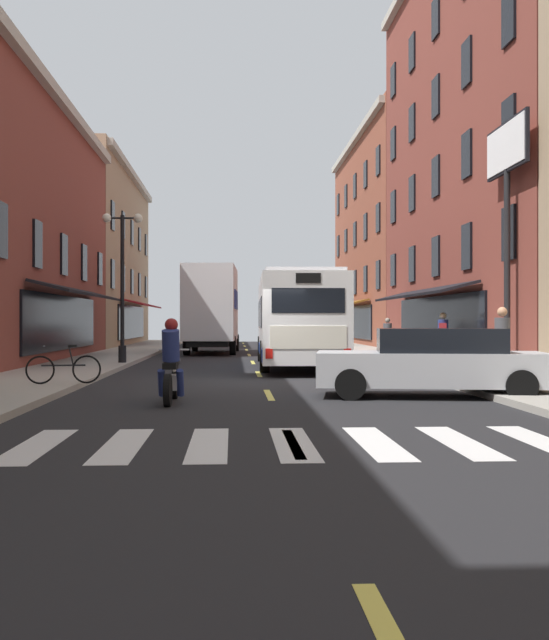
{
  "coord_description": "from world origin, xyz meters",
  "views": [
    {
      "loc": [
        -0.79,
        -19.84,
        1.6
      ],
      "look_at": [
        0.54,
        3.95,
        1.64
      ],
      "focal_mm": 42.41,
      "sensor_mm": 36.0,
      "label": 1
    }
  ],
  "objects_px": {
    "motorcycle_rider": "(171,367)",
    "pedestrian_mid": "(388,337)",
    "pedestrian_near": "(443,336)",
    "transit_bus": "(296,320)",
    "sedan_near": "(433,362)",
    "sedan_mid": "(213,335)",
    "billboard_sign": "(507,180)",
    "box_truck": "(212,310)",
    "bicycle_near": "(64,368)",
    "pedestrian_far": "(502,343)",
    "street_lamp_twin": "(122,280)"
  },
  "relations": [
    {
      "from": "box_truck",
      "to": "transit_bus",
      "type": "bearing_deg",
      "value": -73.51
    },
    {
      "from": "sedan_near",
      "to": "pedestrian_near",
      "type": "distance_m",
      "value": 10.79
    },
    {
      "from": "pedestrian_near",
      "to": "transit_bus",
      "type": "bearing_deg",
      "value": -167.98
    },
    {
      "from": "pedestrian_far",
      "to": "street_lamp_twin",
      "type": "height_order",
      "value": "street_lamp_twin"
    },
    {
      "from": "sedan_mid",
      "to": "pedestrian_far",
      "type": "distance_m",
      "value": 32.74
    },
    {
      "from": "transit_bus",
      "to": "pedestrian_mid",
      "type": "relative_size",
      "value": 6.97
    },
    {
      "from": "sedan_near",
      "to": "pedestrian_far",
      "type": "height_order",
      "value": "pedestrian_far"
    },
    {
      "from": "pedestrian_mid",
      "to": "pedestrian_near",
      "type": "bearing_deg",
      "value": -130.44
    },
    {
      "from": "box_truck",
      "to": "motorcycle_rider",
      "type": "relative_size",
      "value": 3.75
    },
    {
      "from": "transit_bus",
      "to": "motorcycle_rider",
      "type": "xyz_separation_m",
      "value": [
        -3.45,
        -11.73,
        -0.96
      ]
    },
    {
      "from": "transit_bus",
      "to": "sedan_near",
      "type": "relative_size",
      "value": 2.25
    },
    {
      "from": "transit_bus",
      "to": "bicycle_near",
      "type": "bearing_deg",
      "value": -125.34
    },
    {
      "from": "pedestrian_mid",
      "to": "street_lamp_twin",
      "type": "bearing_deg",
      "value": 153.02
    },
    {
      "from": "bicycle_near",
      "to": "pedestrian_mid",
      "type": "height_order",
      "value": "pedestrian_mid"
    },
    {
      "from": "pedestrian_near",
      "to": "street_lamp_twin",
      "type": "distance_m",
      "value": 11.48
    },
    {
      "from": "sedan_near",
      "to": "pedestrian_far",
      "type": "distance_m",
      "value": 3.03
    },
    {
      "from": "billboard_sign",
      "to": "street_lamp_twin",
      "type": "bearing_deg",
      "value": 153.53
    },
    {
      "from": "transit_bus",
      "to": "box_truck",
      "type": "distance_m",
      "value": 11.51
    },
    {
      "from": "sedan_near",
      "to": "street_lamp_twin",
      "type": "bearing_deg",
      "value": 125.83
    },
    {
      "from": "motorcycle_rider",
      "to": "pedestrian_near",
      "type": "relative_size",
      "value": 1.17
    },
    {
      "from": "pedestrian_near",
      "to": "bicycle_near",
      "type": "bearing_deg",
      "value": -126.04
    },
    {
      "from": "sedan_mid",
      "to": "pedestrian_mid",
      "type": "xyz_separation_m",
      "value": [
        7.76,
        -18.22,
        0.26
      ]
    },
    {
      "from": "transit_bus",
      "to": "street_lamp_twin",
      "type": "xyz_separation_m",
      "value": [
        -6.15,
        0.4,
        1.4
      ]
    },
    {
      "from": "billboard_sign",
      "to": "motorcycle_rider",
      "type": "bearing_deg",
      "value": -145.19
    },
    {
      "from": "pedestrian_far",
      "to": "pedestrian_near",
      "type": "bearing_deg",
      "value": 93.91
    },
    {
      "from": "sedan_mid",
      "to": "motorcycle_rider",
      "type": "bearing_deg",
      "value": -89.9
    },
    {
      "from": "motorcycle_rider",
      "to": "pedestrian_mid",
      "type": "bearing_deg",
      "value": 64.96
    },
    {
      "from": "transit_bus",
      "to": "street_lamp_twin",
      "type": "distance_m",
      "value": 6.32
    },
    {
      "from": "sedan_near",
      "to": "pedestrian_near",
      "type": "xyz_separation_m",
      "value": [
        3.14,
        10.31,
        0.35
      ]
    },
    {
      "from": "pedestrian_mid",
      "to": "bicycle_near",
      "type": "bearing_deg",
      "value": -177.46
    },
    {
      "from": "billboard_sign",
      "to": "box_truck",
      "type": "bearing_deg",
      "value": 118.26
    },
    {
      "from": "transit_bus",
      "to": "pedestrian_mid",
      "type": "xyz_separation_m",
      "value": [
        4.25,
        4.76,
        -0.7
      ]
    },
    {
      "from": "motorcycle_rider",
      "to": "box_truck",
      "type": "bearing_deg",
      "value": 89.54
    },
    {
      "from": "billboard_sign",
      "to": "sedan_near",
      "type": "height_order",
      "value": "billboard_sign"
    },
    {
      "from": "sedan_mid",
      "to": "pedestrian_mid",
      "type": "relative_size",
      "value": 2.65
    },
    {
      "from": "pedestrian_near",
      "to": "pedestrian_far",
      "type": "height_order",
      "value": "pedestrian_far"
    },
    {
      "from": "pedestrian_far",
      "to": "street_lamp_twin",
      "type": "relative_size",
      "value": 0.34
    },
    {
      "from": "transit_bus",
      "to": "pedestrian_mid",
      "type": "height_order",
      "value": "transit_bus"
    },
    {
      "from": "motorcycle_rider",
      "to": "pedestrian_mid",
      "type": "relative_size",
      "value": 1.29
    },
    {
      "from": "box_truck",
      "to": "pedestrian_far",
      "type": "relative_size",
      "value": 4.3
    },
    {
      "from": "transit_bus",
      "to": "bicycle_near",
      "type": "distance_m",
      "value": 10.76
    },
    {
      "from": "transit_bus",
      "to": "bicycle_near",
      "type": "xyz_separation_m",
      "value": [
        -6.19,
        -8.73,
        -1.16
      ]
    },
    {
      "from": "motorcycle_rider",
      "to": "pedestrian_far",
      "type": "relative_size",
      "value": 1.15
    },
    {
      "from": "pedestrian_mid",
      "to": "motorcycle_rider",
      "type": "bearing_deg",
      "value": -164.75
    },
    {
      "from": "transit_bus",
      "to": "pedestrian_near",
      "type": "height_order",
      "value": "transit_bus"
    },
    {
      "from": "transit_bus",
      "to": "pedestrian_far",
      "type": "bearing_deg",
      "value": -64.52
    },
    {
      "from": "box_truck",
      "to": "pedestrian_mid",
      "type": "xyz_separation_m",
      "value": [
        7.52,
        -6.27,
        -1.22
      ]
    },
    {
      "from": "pedestrian_near",
      "to": "street_lamp_twin",
      "type": "relative_size",
      "value": 0.34
    },
    {
      "from": "box_truck",
      "to": "sedan_near",
      "type": "bearing_deg",
      "value": -76.52
    },
    {
      "from": "billboard_sign",
      "to": "box_truck",
      "type": "relative_size",
      "value": 0.92
    }
  ]
}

